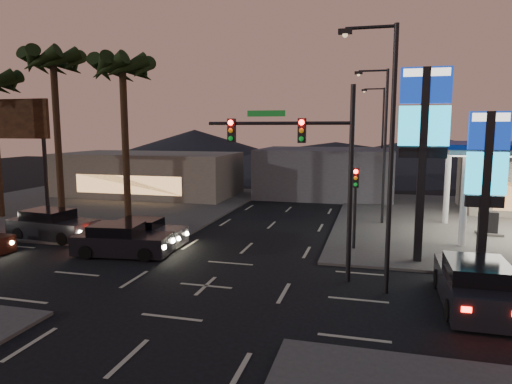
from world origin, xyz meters
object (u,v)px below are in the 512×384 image
(car_lane_b_front, at_px, (145,233))
(pylon_sign_short, at_px, (487,167))
(car_lane_b_mid, at_px, (52,225))
(suv_station, at_px, (475,285))
(pylon_sign_tall, at_px, (424,126))
(traffic_signal_mast, at_px, (308,155))
(car_lane_a_front, at_px, (122,241))

(car_lane_b_front, bearing_deg, pylon_sign_short, -2.78)
(car_lane_b_mid, xyz_separation_m, suv_station, (21.36, -4.83, 0.02))
(pylon_sign_tall, xyz_separation_m, car_lane_b_mid, (-19.86, -0.28, -5.62))
(pylon_sign_short, distance_m, car_lane_b_front, 17.06)
(pylon_sign_short, height_order, car_lane_b_mid, pylon_sign_short)
(traffic_signal_mast, bearing_deg, pylon_sign_short, 19.13)
(car_lane_a_front, xyz_separation_m, suv_station, (15.66, -2.76, 0.07))
(pylon_sign_tall, bearing_deg, car_lane_b_front, -179.21)
(suv_station, bearing_deg, traffic_signal_mast, 165.69)
(pylon_sign_tall, height_order, car_lane_b_mid, pylon_sign_tall)
(car_lane_a_front, bearing_deg, pylon_sign_short, 4.60)
(pylon_sign_tall, relative_size, car_lane_a_front, 1.81)
(pylon_sign_short, relative_size, traffic_signal_mast, 0.88)
(car_lane_a_front, bearing_deg, suv_station, -10.01)
(car_lane_a_front, height_order, car_lane_b_front, car_lane_a_front)
(pylon_sign_tall, xyz_separation_m, car_lane_a_front, (-14.16, -2.34, -5.66))
(traffic_signal_mast, bearing_deg, car_lane_b_mid, 167.93)
(traffic_signal_mast, xyz_separation_m, suv_station, (6.24, -1.59, -4.43))
(traffic_signal_mast, relative_size, suv_station, 1.54)
(traffic_signal_mast, relative_size, car_lane_b_mid, 1.51)
(car_lane_b_front, bearing_deg, suv_station, -17.51)
(pylon_sign_tall, height_order, car_lane_a_front, pylon_sign_tall)
(pylon_sign_short, height_order, suv_station, pylon_sign_short)
(car_lane_b_mid, bearing_deg, car_lane_b_front, 0.84)
(car_lane_a_front, height_order, suv_station, suv_station)
(pylon_sign_tall, bearing_deg, car_lane_b_mid, -179.20)
(traffic_signal_mast, xyz_separation_m, car_lane_a_front, (-9.42, 1.17, -4.50))
(pylon_sign_short, height_order, car_lane_a_front, pylon_sign_short)
(pylon_sign_short, relative_size, suv_station, 1.35)
(pylon_sign_short, xyz_separation_m, car_lane_b_front, (-16.57, 0.81, -3.99))
(pylon_sign_tall, relative_size, traffic_signal_mast, 1.12)
(pylon_sign_tall, height_order, traffic_signal_mast, pylon_sign_tall)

